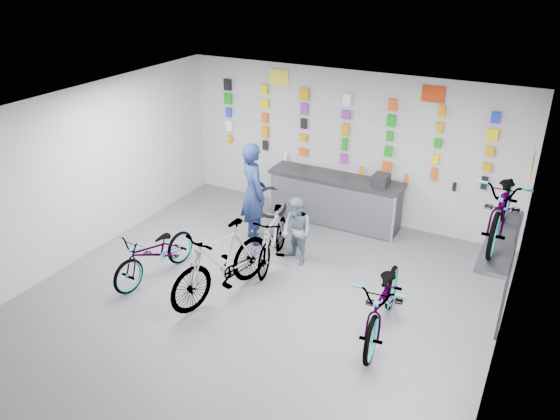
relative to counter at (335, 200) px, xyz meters
The scene contains 20 objects.
floor 3.57m from the counter, 90.00° to the right, with size 8.00×8.00×0.00m, color #504F54.
ceiling 4.34m from the counter, 90.00° to the right, with size 8.00×8.00×0.00m, color white.
wall_back 1.11m from the counter, 90.00° to the left, with size 7.00×7.00×0.00m, color #BCBCBF.
wall_left 5.08m from the counter, 134.67° to the right, with size 8.00×8.00×0.00m, color #BCBCBF.
wall_right 5.08m from the counter, 45.33° to the right, with size 8.00×8.00×0.00m, color #BCBCBF.
counter is the anchor object (origin of this frame).
merch_wall 1.42m from the counter, 100.18° to the left, with size 5.57×0.08×1.57m.
wall_bracket 4.18m from the counter, 35.12° to the right, with size 0.39×1.90×2.00m.
sign_left 2.73m from the counter, 163.67° to the left, with size 0.42×0.02×0.30m, color yellow.
sign_right 2.78m from the counter, 15.36° to the left, with size 0.42×0.02×0.30m, color #BF320D.
sign_side 4.72m from the counter, 33.92° to the right, with size 0.02×0.40×0.30m, color yellow.
bike_left 3.79m from the counter, 119.36° to the right, with size 0.61×1.75×0.92m, color gray.
bike_center 3.28m from the counter, 100.18° to the right, with size 0.57×2.03×1.22m, color gray.
bike_right 3.56m from the counter, 56.21° to the right, with size 0.71×2.04×1.07m, color gray.
bike_service 2.04m from the counter, 99.15° to the right, with size 0.47×1.68×1.01m, color gray.
bike_wall 4.30m from the counter, 35.76° to the right, with size 0.63×1.80×0.95m, color gray.
clerk 1.83m from the counter, 126.63° to the right, with size 0.71×0.47×1.95m, color #18254D.
customer 1.77m from the counter, 89.79° to the right, with size 0.60×0.46×1.23m, color slate.
spare_wheel 1.31m from the counter, 163.49° to the right, with size 0.71×0.44×0.67m.
register 1.11m from the counter, ahead, with size 0.28×0.30×0.22m, color black.
Camera 1 is at (3.65, -5.78, 5.03)m, focal length 35.00 mm.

